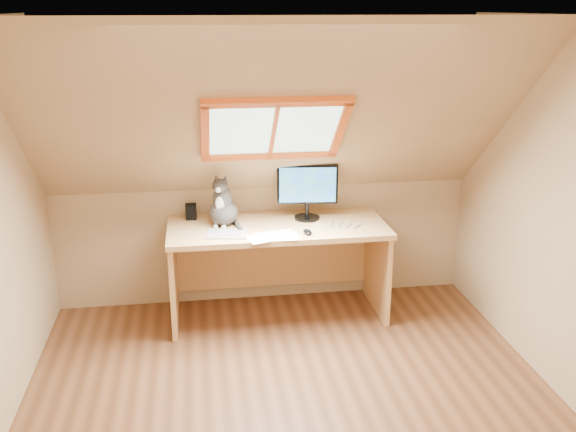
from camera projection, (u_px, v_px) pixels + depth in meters
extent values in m
plane|color=brown|center=(296.00, 414.00, 4.04)|extent=(3.50, 3.50, 0.00)
cube|color=tan|center=(385.00, 421.00, 2.02)|extent=(3.50, 0.02, 2.40)
cube|color=tan|center=(264.00, 243.00, 5.53)|extent=(3.50, 0.02, 1.00)
cube|color=silver|center=(329.00, 18.00, 2.56)|extent=(3.50, 1.95, 0.02)
cube|color=tan|center=(275.00, 120.00, 4.43)|extent=(3.50, 1.56, 1.41)
cube|color=#B2E0CC|center=(273.00, 128.00, 4.52)|extent=(0.90, 0.53, 0.48)
cube|color=#E84915|center=(273.00, 128.00, 4.52)|extent=(1.02, 0.64, 0.59)
cube|color=#E4B56C|center=(277.00, 227.00, 5.11)|extent=(1.74, 0.76, 0.04)
cube|color=#E4B56C|center=(174.00, 279.00, 5.11)|extent=(0.04, 0.68, 0.75)
cube|color=#E4B56C|center=(377.00, 267.00, 5.35)|extent=(0.04, 0.68, 0.75)
cube|color=#E4B56C|center=(272.00, 257.00, 5.56)|extent=(1.64, 0.03, 0.52)
cylinder|color=black|center=(307.00, 218.00, 5.24)|extent=(0.21, 0.21, 0.02)
cylinder|color=black|center=(307.00, 210.00, 5.22)|extent=(0.03, 0.03, 0.11)
cube|color=black|center=(307.00, 184.00, 5.15)|extent=(0.49, 0.09, 0.32)
cube|color=#0B2ED2|center=(308.00, 185.00, 5.13)|extent=(0.45, 0.06, 0.28)
ellipsoid|color=#484240|center=(223.00, 212.00, 5.08)|extent=(0.31, 0.34, 0.20)
ellipsoid|color=#484240|center=(222.00, 199.00, 5.03)|extent=(0.19, 0.19, 0.21)
ellipsoid|color=silver|center=(220.00, 204.00, 4.97)|extent=(0.08, 0.06, 0.12)
ellipsoid|color=#484240|center=(220.00, 186.00, 4.95)|extent=(0.15, 0.14, 0.11)
sphere|color=silver|center=(218.00, 190.00, 4.90)|extent=(0.04, 0.04, 0.04)
cone|color=#484240|center=(216.00, 178.00, 4.96)|extent=(0.07, 0.07, 0.07)
cone|color=#484240|center=(225.00, 179.00, 4.94)|extent=(0.07, 0.06, 0.07)
cube|color=black|center=(191.00, 212.00, 5.22)|extent=(0.09, 0.09, 0.12)
cube|color=#B2B2B7|center=(228.00, 234.00, 4.87)|extent=(0.33, 0.26, 0.01)
ellipsoid|color=black|center=(308.00, 232.00, 4.89)|extent=(0.07, 0.11, 0.03)
cube|color=white|center=(273.00, 236.00, 4.85)|extent=(0.33, 0.27, 0.00)
cube|color=white|center=(273.00, 236.00, 4.85)|extent=(0.32, 0.24, 0.00)
cube|color=white|center=(273.00, 236.00, 4.85)|extent=(0.35, 0.30, 0.00)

